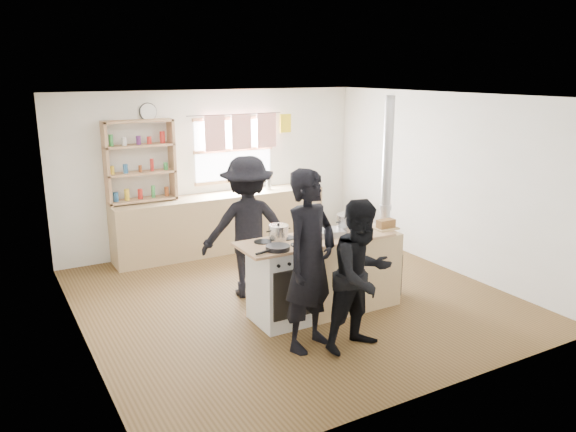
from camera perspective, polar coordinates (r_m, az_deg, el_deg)
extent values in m
cube|color=brown|center=(7.19, 0.36, -8.27)|extent=(5.00, 5.00, 0.01)
cube|color=tan|center=(8.93, -6.71, -0.68)|extent=(3.40, 0.55, 0.90)
cube|color=tan|center=(8.56, -14.55, 1.62)|extent=(1.00, 0.28, 0.03)
cube|color=tan|center=(8.48, -14.72, 4.25)|extent=(1.00, 0.28, 0.03)
cube|color=tan|center=(8.42, -14.90, 6.93)|extent=(1.00, 0.28, 0.03)
cube|color=tan|center=(8.38, -15.05, 9.30)|extent=(1.00, 0.28, 0.03)
cube|color=tan|center=(8.35, -17.98, 5.01)|extent=(0.04, 0.28, 1.20)
cube|color=tan|center=(8.58, -11.69, 5.67)|extent=(0.04, 0.28, 1.20)
cylinder|color=silver|center=(9.14, -2.01, 3.59)|extent=(0.10, 0.10, 0.29)
cube|color=white|center=(6.37, -0.70, -6.95)|extent=(0.60, 0.60, 0.90)
cube|color=tan|center=(6.82, 5.98, -5.55)|extent=(1.20, 0.60, 0.90)
cube|color=tan|center=(6.43, 2.81, -2.36)|extent=(1.84, 0.64, 0.03)
cylinder|color=black|center=(5.98, -1.05, -3.25)|extent=(0.32, 0.32, 0.05)
cylinder|color=#22541C|center=(5.98, -1.05, -3.11)|extent=(0.24, 0.24, 0.02)
cube|color=silver|center=(6.51, 4.17, -1.68)|extent=(0.39, 0.35, 0.07)
cube|color=brown|center=(6.51, 4.17, -1.50)|extent=(0.33, 0.30, 0.02)
cylinder|color=silver|center=(6.35, -0.97, -1.69)|extent=(0.22, 0.22, 0.15)
cylinder|color=silver|center=(6.33, -0.98, -0.98)|extent=(0.23, 0.23, 0.01)
sphere|color=black|center=(6.33, -0.98, -0.86)|extent=(0.03, 0.03, 0.03)
cylinder|color=#B7B7B9|center=(6.68, 6.31, -0.77)|extent=(0.31, 0.31, 0.20)
cylinder|color=#B7B7B9|center=(6.65, 6.33, 0.11)|extent=(0.32, 0.32, 0.01)
sphere|color=black|center=(6.64, 6.33, 0.23)|extent=(0.03, 0.03, 0.03)
cube|color=tan|center=(6.86, 9.89, -1.24)|extent=(0.28, 0.20, 0.02)
cube|color=olive|center=(6.85, 9.91, -0.76)|extent=(0.22, 0.11, 0.10)
cube|color=black|center=(7.30, 9.57, -5.76)|extent=(0.35, 0.35, 0.55)
cylinder|color=#ADADB2|center=(6.97, 10.01, 3.92)|extent=(0.12, 0.12, 1.95)
imported|color=black|center=(5.65, 2.25, -4.58)|extent=(0.80, 0.67, 1.87)
imported|color=black|center=(5.71, 7.48, -6.03)|extent=(0.83, 0.68, 1.57)
imported|color=black|center=(7.01, -4.13, -1.14)|extent=(1.28, 0.93, 1.78)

